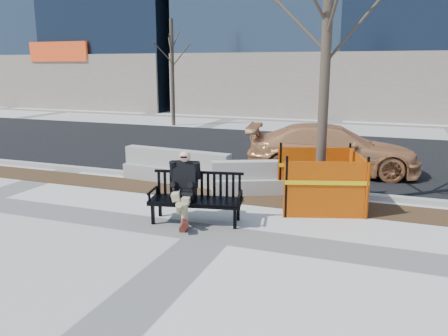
{
  "coord_description": "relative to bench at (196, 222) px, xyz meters",
  "views": [
    {
      "loc": [
        3.09,
        -7.71,
        3.21
      ],
      "look_at": [
        -0.17,
        1.09,
        1.07
      ],
      "focal_mm": 36.14,
      "sensor_mm": 36.0,
      "label": 1
    }
  ],
  "objects": [
    {
      "name": "ground",
      "position": [
        0.57,
        -0.49,
        0.0
      ],
      "size": [
        120.0,
        120.0,
        0.0
      ],
      "primitive_type": "plane",
      "color": "beige",
      "rests_on": "ground"
    },
    {
      "name": "mulch_strip",
      "position": [
        0.57,
        2.11,
        0.0
      ],
      "size": [
        40.0,
        1.2,
        0.02
      ],
      "primitive_type": "cube",
      "color": "#47301C",
      "rests_on": "ground"
    },
    {
      "name": "asphalt_street",
      "position": [
        0.57,
        8.31,
        0.0
      ],
      "size": [
        60.0,
        10.4,
        0.01
      ],
      "primitive_type": "cube",
      "color": "black",
      "rests_on": "ground"
    },
    {
      "name": "curb",
      "position": [
        0.57,
        3.06,
        0.06
      ],
      "size": [
        60.0,
        0.25,
        0.12
      ],
      "primitive_type": "cube",
      "color": "#9E9B93",
      "rests_on": "ground"
    },
    {
      "name": "bench",
      "position": [
        0.0,
        0.0,
        0.0
      ],
      "size": [
        2.07,
        1.08,
        1.05
      ],
      "primitive_type": null,
      "rotation": [
        0.0,
        0.0,
        0.2
      ],
      "color": "black",
      "rests_on": "ground"
    },
    {
      "name": "seated_man",
      "position": [
        -0.26,
        0.0,
        0.0
      ],
      "size": [
        0.83,
        1.16,
        1.48
      ],
      "primitive_type": null,
      "rotation": [
        0.0,
        0.0,
        0.2
      ],
      "color": "black",
      "rests_on": "ground"
    },
    {
      "name": "tree_fence",
      "position": [
        2.24,
        2.01,
        0.0
      ],
      "size": [
        3.41,
        3.41,
        6.78
      ],
      "primitive_type": null,
      "rotation": [
        0.0,
        0.0,
        0.31
      ],
      "color": "#D95403",
      "rests_on": "ground"
    },
    {
      "name": "sedan",
      "position": [
        2.07,
        5.47,
        0.0
      ],
      "size": [
        5.36,
        2.87,
        1.48
      ],
      "primitive_type": "imported",
      "rotation": [
        0.0,
        0.0,
        1.73
      ],
      "color": "tan",
      "rests_on": "ground"
    },
    {
      "name": "jersey_barrier_left",
      "position": [
        -1.86,
        2.87,
        0.0
      ],
      "size": [
        3.3,
        0.96,
        0.93
      ],
      "primitive_type": null,
      "rotation": [
        0.0,
        0.0,
        -0.1
      ],
      "color": "gray",
      "rests_on": "ground"
    },
    {
      "name": "jersey_barrier_right",
      "position": [
        0.89,
        2.69,
        0.0
      ],
      "size": [
        2.98,
        1.75,
        0.86
      ],
      "primitive_type": null,
      "rotation": [
        0.0,
        0.0,
        0.41
      ],
      "color": "#A4A19A",
      "rests_on": "ground"
    },
    {
      "name": "far_tree_left",
      "position": [
        -7.53,
        14.0,
        0.0
      ],
      "size": [
        2.9,
        2.9,
        6.06
      ],
      "primitive_type": null,
      "rotation": [
        0.0,
        0.0,
        -0.37
      ],
      "color": "#4A3E2F",
      "rests_on": "ground"
    }
  ]
}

